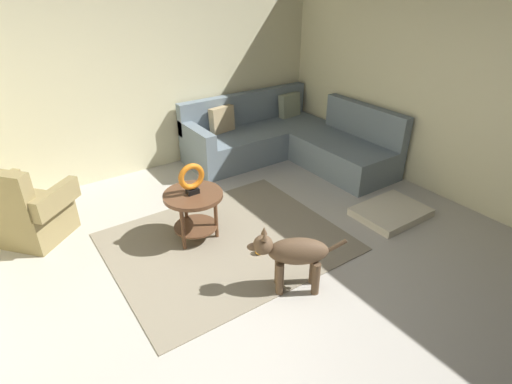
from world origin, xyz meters
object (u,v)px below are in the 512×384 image
Objects in this scene: sectional_couch at (287,141)px; dog_bed_mat at (391,212)px; torus_sculpture at (192,178)px; armchair at (28,213)px; dog at (293,254)px; dog_toy_ball at (259,251)px; side_table at (194,204)px.

sectional_couch is 1.96m from dog_bed_mat.
torus_sculpture reaches higher than dog_bed_mat.
sectional_couch is at bearing 89.84° from dog_bed_mat.
armchair reaches higher than torus_sculpture.
torus_sculpture reaches higher than dog.
torus_sculpture is (-2.06, -1.08, 0.42)m from sectional_couch.
armchair is at bearing 145.99° from torus_sculpture.
dog reaches higher than dog_toy_ball.
armchair is 1.74m from torus_sculpture.
side_table is 0.81× the size of dog.
dog is at bearing -73.55° from torus_sculpture.
side_table reaches higher than dog_toy_ball.
armchair is 1.35× the size of dog.
sectional_couch reaches higher than dog_toy_ball.
side_table is (1.41, -0.95, 0.09)m from armchair.
sectional_couch is 3.75× the size of side_table.
dog_bed_mat is (-0.01, -1.94, -0.24)m from sectional_couch.
dog_bed_mat is 1.69m from dog_toy_ball.
sectional_couch is 2.83m from dog.
armchair is 11.78× the size of dog_toy_ball.
side_table is at bearing 180.00° from torus_sculpture.
dog_toy_ball is at bearing -57.57° from torus_sculpture.
dog is (0.34, -1.17, -0.33)m from torus_sculpture.
torus_sculpture is 2.33m from dog_bed_mat.
dog_bed_mat reaches higher than dog_toy_ball.
dog_toy_ball is (1.79, -1.56, -0.28)m from armchair.
armchair is 3.92m from dog_bed_mat.
torus_sculpture reaches higher than dog_toy_ball.
dog is at bearing -73.55° from side_table.
armchair is at bearing -177.94° from sectional_couch.
dog_toy_ball is (0.39, -0.61, -0.37)m from side_table.
dog_bed_mat is 9.45× the size of dog_toy_ball.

